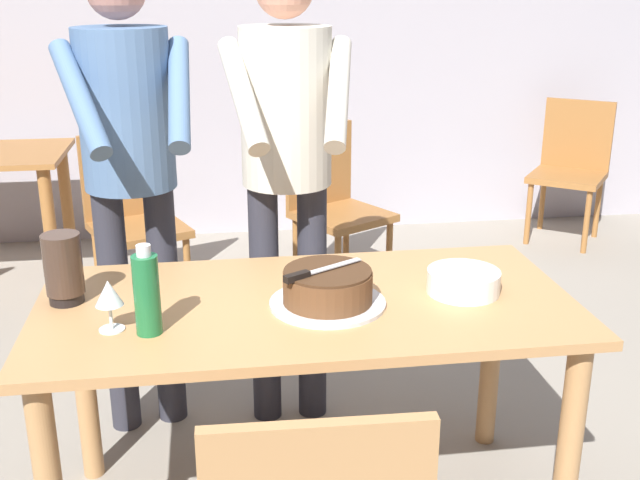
# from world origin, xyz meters

# --- Properties ---
(back_wall) EXTENTS (10.00, 0.12, 2.70)m
(back_wall) POSITION_xyz_m (0.00, 3.02, 1.35)
(back_wall) COLOR #ADA8B2
(back_wall) RESTS_ON ground_plane
(main_dining_table) EXTENTS (1.58, 0.78, 0.75)m
(main_dining_table) POSITION_xyz_m (0.00, 0.00, 0.63)
(main_dining_table) COLOR tan
(main_dining_table) RESTS_ON ground_plane
(cake_on_platter) EXTENTS (0.34, 0.34, 0.11)m
(cake_on_platter) POSITION_xyz_m (0.06, -0.04, 0.80)
(cake_on_platter) COLOR silver
(cake_on_platter) RESTS_ON main_dining_table
(cake_knife) EXTENTS (0.24, 0.15, 0.02)m
(cake_knife) POSITION_xyz_m (-0.01, -0.08, 0.87)
(cake_knife) COLOR silver
(cake_knife) RESTS_ON cake_on_platter
(plate_stack) EXTENTS (0.22, 0.22, 0.07)m
(plate_stack) POSITION_xyz_m (0.48, -0.01, 0.79)
(plate_stack) COLOR white
(plate_stack) RESTS_ON main_dining_table
(wine_glass_near) EXTENTS (0.08, 0.08, 0.14)m
(wine_glass_near) POSITION_xyz_m (-0.55, -0.12, 0.85)
(wine_glass_near) COLOR silver
(wine_glass_near) RESTS_ON main_dining_table
(water_bottle) EXTENTS (0.07, 0.07, 0.25)m
(water_bottle) POSITION_xyz_m (-0.45, -0.15, 0.86)
(water_bottle) COLOR #1E6B38
(water_bottle) RESTS_ON main_dining_table
(hurricane_lamp) EXTENTS (0.11, 0.11, 0.21)m
(hurricane_lamp) POSITION_xyz_m (-0.70, 0.09, 0.86)
(hurricane_lamp) COLOR black
(hurricane_lamp) RESTS_ON main_dining_table
(person_cutting_cake) EXTENTS (0.47, 0.55, 1.72)m
(person_cutting_cake) POSITION_xyz_m (0.01, 0.60, 1.08)
(person_cutting_cake) COLOR #2D2D38
(person_cutting_cake) RESTS_ON ground_plane
(person_standing_beside) EXTENTS (0.46, 0.57, 1.72)m
(person_standing_beside) POSITION_xyz_m (-0.54, 0.63, 1.08)
(person_standing_beside) COLOR #2D2D38
(person_standing_beside) RESTS_ON ground_plane
(background_chair_0) EXTENTS (0.62, 0.62, 0.90)m
(background_chair_0) POSITION_xyz_m (2.07, 2.54, 0.49)
(background_chair_0) COLOR #9E6633
(background_chair_0) RESTS_ON ground_plane
(background_chair_1) EXTENTS (0.57, 0.57, 0.90)m
(background_chair_1) POSITION_xyz_m (-0.66, 1.84, 0.49)
(background_chair_1) COLOR #9E6633
(background_chair_1) RESTS_ON ground_plane
(background_chair_2) EXTENTS (0.60, 0.60, 0.90)m
(background_chair_2) POSITION_xyz_m (0.40, 1.91, 0.49)
(background_chair_2) COLOR #9E6633
(background_chair_2) RESTS_ON ground_plane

